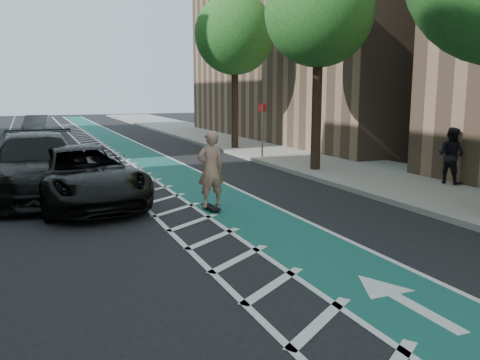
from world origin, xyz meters
TOP-DOWN VIEW (x-y plane):
  - ground at (0.00, 0.00)m, footprint 120.00×120.00m
  - bike_lane at (3.00, 10.00)m, footprint 2.00×90.00m
  - buffer_strip at (1.50, 10.00)m, footprint 1.40×90.00m
  - sidewalk_right at (9.50, 10.00)m, footprint 5.00×90.00m
  - curb_right at (7.05, 10.00)m, footprint 0.12×90.00m
  - tree_r_c at (7.90, 8.00)m, footprint 4.20×4.20m
  - tree_r_d at (7.90, 16.00)m, footprint 4.20×4.20m
  - sign_post at (7.60, 12.00)m, footprint 0.35×0.08m
  - skateboard at (2.30, 3.80)m, footprint 0.27×0.81m
  - skateboarder at (2.30, 3.80)m, footprint 0.74×0.51m
  - suv_near at (-0.63, 5.90)m, footprint 3.22×5.88m
  - suv_far at (-1.75, 7.50)m, footprint 2.84×6.33m
  - car_grey at (-1.32, 29.46)m, footprint 1.94×4.32m
  - pedestrian at (10.26, 3.78)m, footprint 0.88×1.01m
  - barrel_b at (-1.80, 12.43)m, footprint 0.59×0.59m

SIDE VIEW (x-z plane):
  - ground at x=0.00m, z-range 0.00..0.00m
  - buffer_strip at x=1.50m, z-range 0.00..0.01m
  - bike_lane at x=3.00m, z-range 0.00..0.01m
  - sidewalk_right at x=9.50m, z-range 0.00..0.15m
  - curb_right at x=7.05m, z-range 0.00..0.16m
  - skateboard at x=2.30m, z-range 0.03..0.14m
  - barrel_b at x=-1.80m, z-range -0.02..0.78m
  - car_grey at x=-1.32m, z-range 0.00..1.37m
  - suv_near at x=-0.63m, z-range 0.00..1.56m
  - suv_far at x=-1.75m, z-range 0.00..1.80m
  - pedestrian at x=10.26m, z-range 0.15..1.92m
  - skateboarder at x=2.30m, z-range 0.11..2.05m
  - sign_post at x=7.60m, z-range 0.11..2.59m
  - tree_r_c at x=7.90m, z-range 1.82..9.72m
  - tree_r_d at x=7.90m, z-range 1.82..9.72m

